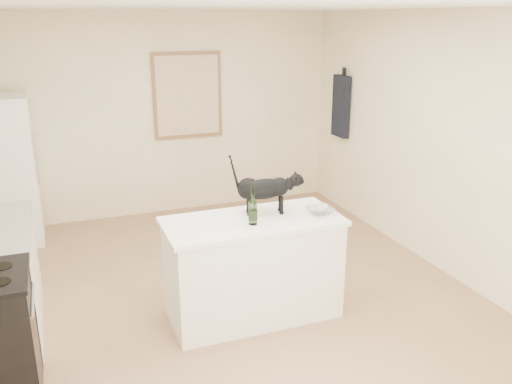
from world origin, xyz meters
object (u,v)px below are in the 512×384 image
Objects in this scene: glass_bowl at (320,211)px; fridge at (4,172)px; wine_bottle at (253,205)px; black_cat at (264,192)px.

fridge is at bearing 135.03° from glass_bowl.
wine_bottle is 0.64m from glass_bowl.
fridge is 3.73m from glass_bowl.
wine_bottle is at bearing -52.80° from fridge.
fridge reaches higher than glass_bowl.
glass_bowl is at bearing 1.50° from wine_bottle.
black_cat is 2.40× the size of glass_bowl.
fridge reaches higher than black_cat.
black_cat is at bearing 156.46° from glass_bowl.
fridge is 5.01× the size of wine_bottle.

